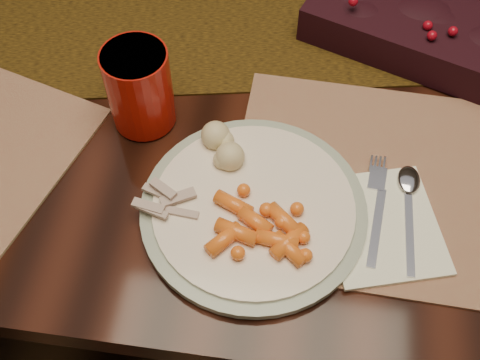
# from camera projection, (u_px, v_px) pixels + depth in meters

# --- Properties ---
(floor) EXTENTS (5.00, 5.00, 0.00)m
(floor) POSITION_uv_depth(u_px,v_px,m) (265.00, 257.00, 1.55)
(floor) COLOR black
(floor) RESTS_ON ground
(dining_table) EXTENTS (1.80, 1.00, 0.75)m
(dining_table) POSITION_uv_depth(u_px,v_px,m) (272.00, 176.00, 1.24)
(dining_table) COLOR black
(dining_table) RESTS_ON floor
(table_runner) EXTENTS (1.81, 0.70, 0.00)m
(table_runner) POSITION_uv_depth(u_px,v_px,m) (287.00, 6.00, 0.97)
(table_runner) COLOR #34230B
(table_runner) RESTS_ON dining_table
(centerpiece) EXTENTS (0.43, 0.32, 0.08)m
(centerpiece) POSITION_uv_depth(u_px,v_px,m) (443.00, 21.00, 0.89)
(centerpiece) COLOR black
(centerpiece) RESTS_ON table_runner
(placemat_main) EXTENTS (0.44, 0.33, 0.00)m
(placemat_main) POSITION_uv_depth(u_px,v_px,m) (402.00, 184.00, 0.78)
(placemat_main) COLOR brown
(placemat_main) RESTS_ON dining_table
(dinner_plate) EXTENTS (0.30, 0.30, 0.02)m
(dinner_plate) POSITION_uv_depth(u_px,v_px,m) (254.00, 209.00, 0.74)
(dinner_plate) COLOR #FEEACE
(dinner_plate) RESTS_ON placemat_main
(baby_carrots) EXTENTS (0.12, 0.10, 0.02)m
(baby_carrots) POSITION_uv_depth(u_px,v_px,m) (262.00, 228.00, 0.71)
(baby_carrots) COLOR orange
(baby_carrots) RESTS_ON dinner_plate
(mashed_potatoes) EXTENTS (0.08, 0.08, 0.04)m
(mashed_potatoes) POSITION_uv_depth(u_px,v_px,m) (225.00, 143.00, 0.77)
(mashed_potatoes) COLOR beige
(mashed_potatoes) RESTS_ON dinner_plate
(turkey_shreds) EXTENTS (0.09, 0.08, 0.02)m
(turkey_shreds) POSITION_uv_depth(u_px,v_px,m) (165.00, 202.00, 0.73)
(turkey_shreds) COLOR tan
(turkey_shreds) RESTS_ON dinner_plate
(napkin) EXTENTS (0.17, 0.19, 0.01)m
(napkin) POSITION_uv_depth(u_px,v_px,m) (382.00, 225.00, 0.74)
(napkin) COLOR white
(napkin) RESTS_ON placemat_main
(fork) EXTENTS (0.04, 0.15, 0.00)m
(fork) POSITION_uv_depth(u_px,v_px,m) (377.00, 214.00, 0.74)
(fork) COLOR silver
(fork) RESTS_ON napkin
(spoon) EXTENTS (0.03, 0.15, 0.00)m
(spoon) POSITION_uv_depth(u_px,v_px,m) (409.00, 216.00, 0.74)
(spoon) COLOR silver
(spoon) RESTS_ON napkin
(red_cup) EXTENTS (0.11, 0.11, 0.12)m
(red_cup) POSITION_uv_depth(u_px,v_px,m) (139.00, 88.00, 0.79)
(red_cup) COLOR #A7130A
(red_cup) RESTS_ON placemat_main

